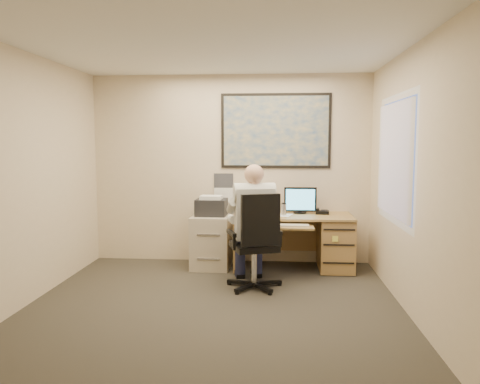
# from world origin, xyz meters

# --- Properties ---
(room_shell) EXTENTS (4.00, 4.50, 2.70)m
(room_shell) POSITION_xyz_m (0.00, 0.00, 1.35)
(room_shell) COLOR #322E26
(room_shell) RESTS_ON ground
(desk) EXTENTS (1.60, 0.97, 1.11)m
(desk) POSITION_xyz_m (1.24, 1.90, 0.44)
(desk) COLOR #A37F46
(desk) RESTS_ON ground
(world_map) EXTENTS (1.56, 0.03, 1.06)m
(world_map) POSITION_xyz_m (0.65, 2.23, 1.90)
(world_map) COLOR #1E4C93
(world_map) RESTS_ON room_shell
(wall_calendar) EXTENTS (0.28, 0.01, 0.42)m
(wall_calendar) POSITION_xyz_m (-0.10, 2.24, 1.08)
(wall_calendar) COLOR white
(wall_calendar) RESTS_ON room_shell
(window_blinds) EXTENTS (0.06, 1.40, 1.30)m
(window_blinds) POSITION_xyz_m (1.97, 0.80, 1.55)
(window_blinds) COLOR beige
(window_blinds) RESTS_ON room_shell
(filing_cabinet) EXTENTS (0.54, 0.64, 1.01)m
(filing_cabinet) POSITION_xyz_m (-0.23, 1.89, 0.43)
(filing_cabinet) COLOR #BCAF97
(filing_cabinet) RESTS_ON ground
(office_chair) EXTENTS (0.88, 0.88, 1.16)m
(office_chair) POSITION_xyz_m (0.38, 0.93, 0.34)
(office_chair) COLOR black
(office_chair) RESTS_ON ground
(person) EXTENTS (0.79, 1.00, 1.48)m
(person) POSITION_xyz_m (0.40, 1.01, 0.74)
(person) COLOR silver
(person) RESTS_ON office_chair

